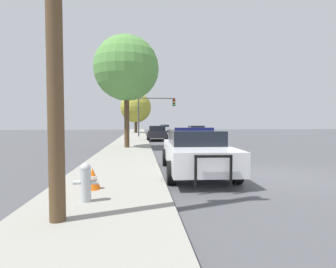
{
  "coord_description": "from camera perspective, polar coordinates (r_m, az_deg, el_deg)",
  "views": [
    {
      "loc": [
        -4.26,
        -8.27,
        1.78
      ],
      "look_at": [
        -2.17,
        11.92,
        0.86
      ],
      "focal_mm": 28.0,
      "sensor_mm": 36.0,
      "label": 1
    }
  ],
  "objects": [
    {
      "name": "sidewalk_left",
      "position": [
        8.48,
        -11.6,
        -9.11
      ],
      "size": [
        3.0,
        110.0,
        0.13
      ],
      "color": "#99968C",
      "rests_on": "ground_plane"
    },
    {
      "name": "car_background_oncoming",
      "position": [
        30.38,
        6.19,
        0.62
      ],
      "size": [
        2.05,
        4.1,
        1.38
      ],
      "rotation": [
        0.0,
        0.0,
        3.13
      ],
      "color": "#333856",
      "rests_on": "ground_plane"
    },
    {
      "name": "police_car",
      "position": [
        9.25,
        5.89,
        -3.52
      ],
      "size": [
        2.32,
        5.45,
        1.59
      ],
      "rotation": [
        0.0,
        0.0,
        3.1
      ],
      "color": "white",
      "rests_on": "ground_plane"
    },
    {
      "name": "ground_plane",
      "position": [
        9.47,
        21.2,
        -8.41
      ],
      "size": [
        110.0,
        110.0,
        0.0
      ],
      "primitive_type": "plane",
      "color": "#4F4F54"
    },
    {
      "name": "car_background_midblock",
      "position": [
        25.46,
        -2.36,
        0.29
      ],
      "size": [
        2.11,
        4.36,
        1.44
      ],
      "rotation": [
        0.0,
        0.0,
        -0.05
      ],
      "color": "black",
      "rests_on": "ground_plane"
    },
    {
      "name": "tree_sidewalk_far",
      "position": [
        42.13,
        -7.03,
        5.77
      ],
      "size": [
        4.84,
        4.84,
        6.43
      ],
      "color": "#4C3823",
      "rests_on": "sidewalk_left"
    },
    {
      "name": "fire_hydrant",
      "position": [
        5.77,
        -17.47,
        -9.76
      ],
      "size": [
        0.5,
        0.22,
        0.8
      ],
      "color": "#B7BCC1",
      "rests_on": "sidewalk_left"
    },
    {
      "name": "traffic_light",
      "position": [
        30.72,
        -2.99,
        5.69
      ],
      "size": [
        4.37,
        0.35,
        4.59
      ],
      "color": "#424247",
      "rests_on": "sidewalk_left"
    },
    {
      "name": "traffic_cone",
      "position": [
        6.8,
        -16.09,
        -9.26
      ],
      "size": [
        0.39,
        0.39,
        0.53
      ],
      "color": "orange",
      "rests_on": "sidewalk_left"
    },
    {
      "name": "tree_sidewalk_near",
      "position": [
        17.69,
        -9.04,
        13.9
      ],
      "size": [
        4.21,
        4.21,
        7.25
      ],
      "color": "#4C3823",
      "rests_on": "sidewalk_left"
    },
    {
      "name": "car_background_distant",
      "position": [
        48.68,
        -0.85,
        1.33
      ],
      "size": [
        2.09,
        4.17,
        1.31
      ],
      "rotation": [
        0.0,
        0.0,
        0.03
      ],
      "color": "silver",
      "rests_on": "ground_plane"
    }
  ]
}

